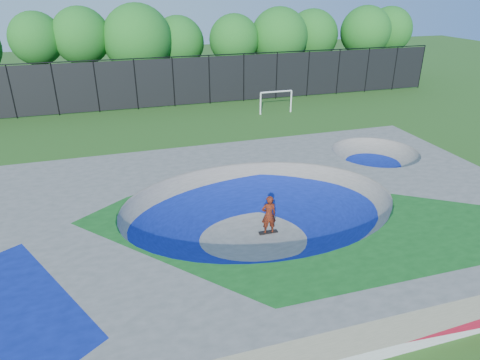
% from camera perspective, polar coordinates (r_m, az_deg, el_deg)
% --- Properties ---
extents(ground, '(120.00, 120.00, 0.00)m').
position_cam_1_polar(ground, '(17.50, 2.54, -7.25)').
color(ground, '#265517').
rests_on(ground, ground).
extents(skate_deck, '(22.00, 14.00, 1.50)m').
position_cam_1_polar(skate_deck, '(17.12, 2.58, -5.12)').
color(skate_deck, gray).
rests_on(skate_deck, ground).
extents(skater, '(0.64, 0.45, 1.68)m').
position_cam_1_polar(skater, '(17.20, 3.86, -4.65)').
color(skater, '#AC2E0D').
rests_on(skater, ground).
extents(skateboard, '(0.79, 0.25, 0.05)m').
position_cam_1_polar(skateboard, '(17.61, 3.79, -6.97)').
color(skateboard, black).
rests_on(skateboard, ground).
extents(soccer_goal, '(2.67, 0.12, 1.76)m').
position_cam_1_polar(soccer_goal, '(33.92, 4.84, 10.85)').
color(soccer_goal, white).
rests_on(soccer_goal, ground).
extents(fence, '(48.09, 0.09, 4.04)m').
position_cam_1_polar(fence, '(36.05, -8.87, 12.91)').
color(fence, black).
rests_on(fence, ground).
extents(treeline, '(51.00, 7.32, 7.91)m').
position_cam_1_polar(treeline, '(40.80, -7.71, 18.15)').
color(treeline, '#4B3325').
rests_on(treeline, ground).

